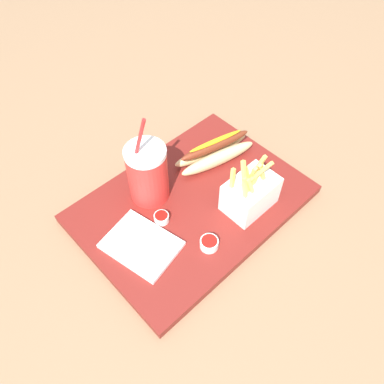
{
  "coord_description": "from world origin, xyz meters",
  "views": [
    {
      "loc": [
        0.34,
        0.36,
        0.67
      ],
      "look_at": [
        0.0,
        0.0,
        0.05
      ],
      "focal_mm": 36.09,
      "sensor_mm": 36.0,
      "label": 1
    }
  ],
  "objects_px": {
    "ketchup_cup_1": "(209,243)",
    "napkin_stack": "(141,245)",
    "soda_cup": "(148,173)",
    "fries_basket": "(250,193)",
    "hot_dog_1": "(215,152)",
    "ketchup_cup_2": "(161,218)"
  },
  "relations": [
    {
      "from": "fries_basket",
      "to": "ketchup_cup_1",
      "type": "distance_m",
      "value": 0.13
    },
    {
      "from": "soda_cup",
      "to": "hot_dog_1",
      "type": "height_order",
      "value": "soda_cup"
    },
    {
      "from": "ketchup_cup_2",
      "to": "napkin_stack",
      "type": "relative_size",
      "value": 0.22
    },
    {
      "from": "hot_dog_1",
      "to": "ketchup_cup_1",
      "type": "xyz_separation_m",
      "value": [
        0.17,
        0.15,
        -0.01
      ]
    },
    {
      "from": "soda_cup",
      "to": "fries_basket",
      "type": "distance_m",
      "value": 0.21
    },
    {
      "from": "soda_cup",
      "to": "fries_basket",
      "type": "bearing_deg",
      "value": 128.21
    },
    {
      "from": "hot_dog_1",
      "to": "ketchup_cup_1",
      "type": "height_order",
      "value": "hot_dog_1"
    },
    {
      "from": "fries_basket",
      "to": "ketchup_cup_2",
      "type": "distance_m",
      "value": 0.19
    },
    {
      "from": "ketchup_cup_2",
      "to": "napkin_stack",
      "type": "xyz_separation_m",
      "value": [
        0.07,
        0.02,
        -0.01
      ]
    },
    {
      "from": "ketchup_cup_1",
      "to": "napkin_stack",
      "type": "relative_size",
      "value": 0.26
    },
    {
      "from": "hot_dog_1",
      "to": "napkin_stack",
      "type": "relative_size",
      "value": 1.44
    },
    {
      "from": "fries_basket",
      "to": "ketchup_cup_2",
      "type": "bearing_deg",
      "value": -31.15
    },
    {
      "from": "ketchup_cup_1",
      "to": "hot_dog_1",
      "type": "bearing_deg",
      "value": -138.08
    },
    {
      "from": "fries_basket",
      "to": "hot_dog_1",
      "type": "distance_m",
      "value": 0.15
    },
    {
      "from": "fries_basket",
      "to": "hot_dog_1",
      "type": "height_order",
      "value": "fries_basket"
    },
    {
      "from": "hot_dog_1",
      "to": "ketchup_cup_1",
      "type": "relative_size",
      "value": 5.48
    },
    {
      "from": "napkin_stack",
      "to": "hot_dog_1",
      "type": "bearing_deg",
      "value": -166.52
    },
    {
      "from": "ketchup_cup_1",
      "to": "napkin_stack",
      "type": "height_order",
      "value": "ketchup_cup_1"
    },
    {
      "from": "hot_dog_1",
      "to": "fries_basket",
      "type": "bearing_deg",
      "value": 73.34
    },
    {
      "from": "soda_cup",
      "to": "ketchup_cup_1",
      "type": "distance_m",
      "value": 0.19
    },
    {
      "from": "ketchup_cup_2",
      "to": "napkin_stack",
      "type": "height_order",
      "value": "ketchup_cup_2"
    },
    {
      "from": "soda_cup",
      "to": "hot_dog_1",
      "type": "bearing_deg",
      "value": 171.98
    }
  ]
}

